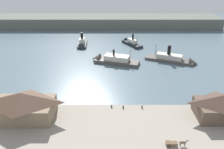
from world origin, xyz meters
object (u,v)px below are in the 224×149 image
Objects in this scene: ferry_shed_west_terminal at (22,105)px; mooring_post_west at (142,107)px; ferry_moored_west at (82,44)px; ferry_outer_harbor at (130,42)px; ferry_shed_central_terminal at (223,106)px; ferry_moored_east at (110,60)px; mooring_post_east at (111,106)px; horse_cart at (175,143)px; ferry_approaching_east at (175,60)px; mooring_post_center_east at (123,107)px.

mooring_post_west is (37.33, 4.99, -4.03)m from ferry_shed_west_terminal.
ferry_moored_west is 0.93× the size of ferry_outer_harbor.
ferry_shed_central_terminal is 0.66× the size of ferry_moored_east.
ferry_shed_central_terminal is at bearing -72.89° from ferry_outer_harbor.
ferry_moored_east is (-0.40, 41.16, -0.24)m from mooring_post_east.
ferry_shed_west_terminal is 20.59× the size of mooring_post_west.
ferry_shed_west_terminal is at bearing -119.82° from ferry_moored_east.
ferry_shed_west_terminal is at bearing 164.36° from horse_cart.
mooring_post_east is 0.03× the size of ferry_approaching_east.
mooring_post_west is 0.03× the size of ferry_approaching_east.
horse_cart is 0.34× the size of ferry_outer_harbor.
ferry_moored_west is (-34.94, 83.96, -0.64)m from horse_cart.
ferry_outer_harbor is (7.55, 70.60, -0.43)m from mooring_post_center_east.
mooring_post_center_east is at bearing -96.11° from ferry_outer_harbor.
mooring_post_east is 0.06× the size of ferry_moored_west.
ferry_shed_west_terminal reaches higher than mooring_post_center_east.
horse_cart is 18.63m from mooring_post_west.
ferry_moored_west is at bearing 126.40° from ferry_shed_central_terminal.
mooring_post_west is (-6.78, 17.34, -0.48)m from horse_cart.
mooring_post_west is 0.06× the size of ferry_moored_west.
ferry_approaching_east is 1.05× the size of ferry_moored_east.
mooring_post_west is at bearing 7.61° from ferry_shed_west_terminal.
ferry_approaching_east is (59.47, 47.21, -4.36)m from ferry_shed_west_terminal.
ferry_shed_central_terminal is 88.74m from ferry_moored_west.
ferry_shed_central_terminal reaches higher than ferry_moored_west.
ferry_approaching_east reaches higher than mooring_post_west.
mooring_post_center_east is (31.02, 5.02, -4.03)m from ferry_shed_west_terminal.
mooring_post_west and mooring_post_east have the same top height.
horse_cart is 0.22× the size of ferry_approaching_east.
ferry_shed_west_terminal is 72.32m from ferry_moored_west.
mooring_post_center_east is at bearing 171.18° from ferry_shed_central_terminal.
mooring_post_west is 0.04× the size of ferry_moored_east.
ferry_moored_east reaches higher than mooring_post_west.
ferry_moored_east reaches higher than ferry_outer_harbor.
ferry_shed_west_terminal reaches higher than mooring_post_east.
ferry_moored_east is (-17.39, 58.97, -0.71)m from horse_cart.
mooring_post_west is 72.33m from ferry_moored_west.
ferry_shed_west_terminal is 27.95m from mooring_post_east.
ferry_outer_harbor reaches higher than horse_cart.
mooring_post_east is at bearing -89.45° from ferry_moored_east.
horse_cart is 6.51× the size of mooring_post_east.
ferry_outer_harbor is at bearing 7.76° from ferry_moored_west.
mooring_post_east and mooring_post_center_east have the same top height.
ferry_shed_west_terminal is 20.59× the size of mooring_post_center_east.
mooring_post_west and mooring_post_center_east have the same top height.
ferry_approaching_east is 32.75m from ferry_moored_east.
ferry_shed_central_terminal is at bearing -10.98° from mooring_post_west.
mooring_post_west is at bearing -0.26° from mooring_post_center_east.
ferry_shed_central_terminal is at bearing -87.18° from ferry_approaching_east.
ferry_moored_east is at bearing 127.09° from ferry_shed_central_terminal.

